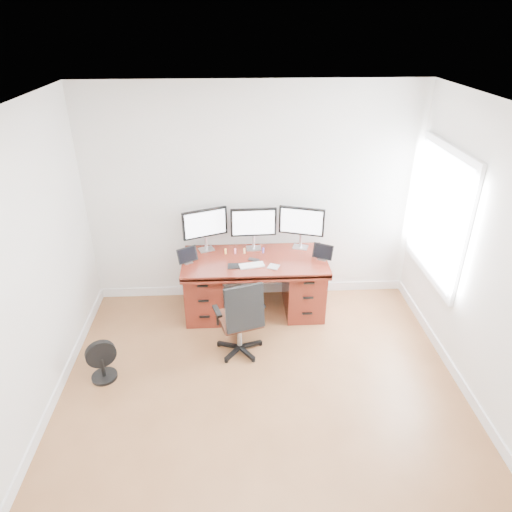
{
  "coord_description": "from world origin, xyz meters",
  "views": [
    {
      "loc": [
        -0.23,
        -2.92,
        3.32
      ],
      "look_at": [
        0.0,
        1.5,
        0.95
      ],
      "focal_mm": 32.0,
      "sensor_mm": 36.0,
      "label": 1
    }
  ],
  "objects_px": {
    "office_chair": "(241,330)",
    "keyboard": "(252,265)",
    "floor_fan": "(102,361)",
    "monitor_center": "(254,224)",
    "desk": "(255,283)"
  },
  "relations": [
    {
      "from": "desk",
      "to": "keyboard",
      "type": "height_order",
      "value": "keyboard"
    },
    {
      "from": "office_chair",
      "to": "floor_fan",
      "type": "bearing_deg",
      "value": 175.86
    },
    {
      "from": "desk",
      "to": "monitor_center",
      "type": "relative_size",
      "value": 3.09
    },
    {
      "from": "desk",
      "to": "office_chair",
      "type": "height_order",
      "value": "office_chair"
    },
    {
      "from": "desk",
      "to": "keyboard",
      "type": "bearing_deg",
      "value": -101.92
    },
    {
      "from": "floor_fan",
      "to": "monitor_center",
      "type": "xyz_separation_m",
      "value": [
        1.6,
        1.37,
        0.87
      ]
    },
    {
      "from": "monitor_center",
      "to": "keyboard",
      "type": "distance_m",
      "value": 0.55
    },
    {
      "from": "floor_fan",
      "to": "monitor_center",
      "type": "relative_size",
      "value": 0.81
    },
    {
      "from": "monitor_center",
      "to": "floor_fan",
      "type": "bearing_deg",
      "value": -141.84
    },
    {
      "from": "desk",
      "to": "floor_fan",
      "type": "height_order",
      "value": "desk"
    },
    {
      "from": "floor_fan",
      "to": "keyboard",
      "type": "distance_m",
      "value": 1.9
    },
    {
      "from": "monitor_center",
      "to": "desk",
      "type": "bearing_deg",
      "value": -92.28
    },
    {
      "from": "desk",
      "to": "keyboard",
      "type": "xyz_separation_m",
      "value": [
        -0.04,
        -0.2,
        0.36
      ]
    },
    {
      "from": "desk",
      "to": "floor_fan",
      "type": "relative_size",
      "value": 3.82
    },
    {
      "from": "office_chair",
      "to": "keyboard",
      "type": "xyz_separation_m",
      "value": [
        0.15,
        0.61,
        0.45
      ]
    }
  ]
}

